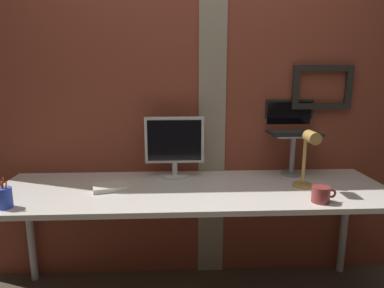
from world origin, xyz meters
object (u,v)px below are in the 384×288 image
object	(u,v)px
desk_lamp	(308,153)
laptop	(291,124)
pen_cup	(5,198)
monitor	(174,143)
coffee_mug	(321,194)

from	to	relation	value
desk_lamp	laptop	bearing A→B (deg)	87.98
desk_lamp	pen_cup	size ratio (longest dim) A/B	2.15
monitor	laptop	bearing A→B (deg)	4.38
monitor	coffee_mug	world-z (taller)	monitor
laptop	desk_lamp	size ratio (longest dim) A/B	0.94
monitor	pen_cup	xyz separation A→B (m)	(-0.87, -0.49, -0.17)
monitor	desk_lamp	world-z (taller)	monitor
laptop	coffee_mug	xyz separation A→B (m)	(-0.01, -0.55, -0.30)
pen_cup	coffee_mug	distance (m)	1.65
coffee_mug	pen_cup	bearing A→B (deg)	-179.99
desk_lamp	pen_cup	world-z (taller)	desk_lamp
monitor	coffee_mug	distance (m)	0.94
laptop	desk_lamp	xyz separation A→B (m)	(-0.01, -0.35, -0.12)
monitor	laptop	distance (m)	0.80
coffee_mug	monitor	bearing A→B (deg)	147.74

